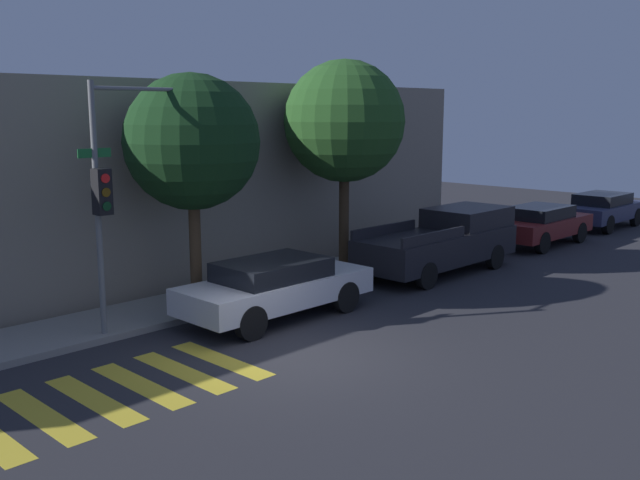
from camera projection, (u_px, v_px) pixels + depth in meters
The scene contains 11 objects.
ground_plane at pixel (293, 356), 13.56m from camera, with size 60.00×60.00×0.00m, color #28282D.
sidewalk at pixel (166, 310), 16.46m from camera, with size 26.00×2.08×0.14m, color gray.
building_row at pixel (68, 183), 19.04m from camera, with size 26.00×6.00×5.36m, color gray.
crosswalk at pixel (118, 392), 11.82m from camera, with size 4.76×2.60×0.00m.
traffic_light_pole at pixel (121, 170), 14.21m from camera, with size 2.65×0.56×5.18m.
sedan_near_corner at pixel (275, 286), 15.91m from camera, with size 4.60×1.82×1.35m.
pickup_truck at pixel (444, 241), 20.47m from camera, with size 5.48×1.95×1.76m.
sedan_middle at pixel (540, 224), 24.59m from camera, with size 4.43×1.81×1.37m.
sedan_far_end at pixel (603, 209), 28.24m from camera, with size 4.35×1.80×1.38m.
tree_near_corner at pixel (192, 143), 16.07m from camera, with size 3.09×3.09×5.45m.
tree_midblock at pixel (345, 122), 19.60m from camera, with size 3.36×3.36×5.99m.
Camera 1 is at (-8.90, -9.41, 4.61)m, focal length 40.00 mm.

